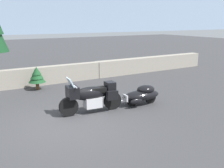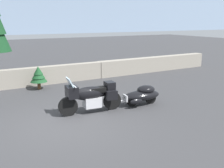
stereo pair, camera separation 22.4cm
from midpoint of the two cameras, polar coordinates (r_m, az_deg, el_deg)
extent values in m
plane|color=#38383A|center=(8.47, -10.46, -8.52)|extent=(80.00, 80.00, 0.00)
cube|color=gray|center=(13.44, -18.96, 1.33)|extent=(8.00, 0.44, 0.91)
cube|color=gray|center=(16.97, 8.40, 4.40)|extent=(8.00, 0.55, 0.92)
cylinder|color=black|center=(8.98, -10.21, -4.96)|extent=(0.67, 0.21, 0.66)
cylinder|color=black|center=(9.51, -0.58, -3.67)|extent=(0.67, 0.21, 0.66)
cube|color=silver|center=(9.21, -4.96, -3.98)|extent=(0.64, 0.50, 0.36)
ellipsoid|color=black|center=(9.09, -5.60, -2.07)|extent=(1.24, 0.56, 0.48)
cube|color=black|center=(8.87, -9.41, -1.78)|extent=(0.41, 0.55, 0.40)
cube|color=#9EB7C6|center=(8.78, -9.81, 0.26)|extent=(0.23, 0.46, 0.34)
cube|color=black|center=(9.16, -3.85, -1.26)|extent=(0.59, 0.41, 0.16)
cube|color=black|center=(9.31, -1.14, -0.34)|extent=(0.36, 0.43, 0.28)
cube|color=black|center=(9.10, -0.64, -2.50)|extent=(0.41, 0.20, 0.32)
cube|color=black|center=(9.63, -2.14, -1.59)|extent=(0.41, 0.20, 0.32)
cylinder|color=silver|center=(8.83, -9.16, -0.31)|extent=(0.11, 0.70, 0.04)
cylinder|color=silver|center=(8.92, -9.97, -3.40)|extent=(0.26, 0.09, 0.54)
cylinder|color=black|center=(9.91, 3.81, -3.65)|extent=(0.45, 0.14, 0.44)
cylinder|color=black|center=(10.32, 7.82, -3.03)|extent=(0.45, 0.14, 0.44)
ellipsoid|color=black|center=(10.06, 5.88, -2.46)|extent=(1.56, 0.83, 0.40)
ellipsoid|color=black|center=(10.10, 6.79, -1.14)|extent=(0.77, 0.63, 0.32)
cube|color=silver|center=(9.73, 2.29, -3.09)|extent=(0.09, 0.32, 0.24)
ellipsoid|color=black|center=(9.63, 4.75, -3.82)|extent=(0.53, 0.19, 0.20)
ellipsoid|color=black|center=(10.16, 2.94, -2.84)|extent=(0.53, 0.19, 0.20)
cylinder|color=silver|center=(9.59, 0.22, -3.90)|extent=(0.70, 0.12, 0.05)
cylinder|color=brown|center=(12.79, -16.53, -0.48)|extent=(0.15, 0.15, 0.32)
cone|color=#194723|center=(12.69, -16.67, 1.49)|extent=(0.79, 0.79, 0.50)
cone|color=#194723|center=(12.66, -16.71, 2.16)|extent=(0.61, 0.61, 0.44)
cone|color=#194723|center=(12.63, -16.76, 2.82)|extent=(0.43, 0.43, 0.37)
camera|label=1|loc=(0.11, -90.66, -0.16)|focal=41.63mm
camera|label=2|loc=(0.11, 89.34, 0.16)|focal=41.63mm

